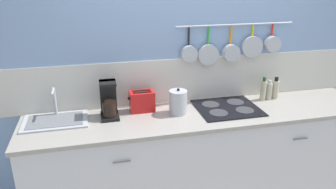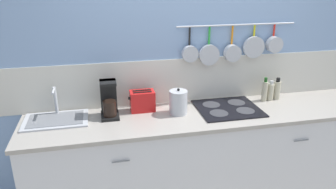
{
  "view_description": "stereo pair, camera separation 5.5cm",
  "coord_description": "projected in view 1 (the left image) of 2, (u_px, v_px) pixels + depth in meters",
  "views": [
    {
      "loc": [
        -0.95,
        -2.51,
        2.11
      ],
      "look_at": [
        -0.34,
        0.0,
        1.13
      ],
      "focal_mm": 35.0,
      "sensor_mm": 36.0,
      "label": 1
    },
    {
      "loc": [
        -0.9,
        -2.53,
        2.11
      ],
      "look_at": [
        -0.34,
        0.0,
        1.13
      ],
      "focal_mm": 35.0,
      "sensor_mm": 36.0,
      "label": 2
    }
  ],
  "objects": [
    {
      "name": "kettle",
      "position": [
        178.0,
        102.0,
        2.88
      ],
      "size": [
        0.16,
        0.16,
        0.24
      ],
      "color": "#B7BABF",
      "rests_on": "countertop"
    },
    {
      "name": "countertop",
      "position": [
        205.0,
        115.0,
        2.92
      ],
      "size": [
        3.17,
        0.64,
        0.03
      ],
      "color": "#A59E93",
      "rests_on": "cabinet_base"
    },
    {
      "name": "bottle_vinegar",
      "position": [
        269.0,
        91.0,
        3.2
      ],
      "size": [
        0.06,
        0.06,
        0.2
      ],
      "color": "#BFB799",
      "rests_on": "countertop"
    },
    {
      "name": "sink_basin",
      "position": [
        55.0,
        119.0,
        2.75
      ],
      "size": [
        0.53,
        0.35,
        0.26
      ],
      "color": "#B7BABF",
      "rests_on": "countertop"
    },
    {
      "name": "cabinet_base",
      "position": [
        203.0,
        160.0,
        3.08
      ],
      "size": [
        3.13,
        0.62,
        0.89
      ],
      "color": "silver",
      "rests_on": "ground_plane"
    },
    {
      "name": "bottle_olive_oil",
      "position": [
        275.0,
        89.0,
        3.23
      ],
      "size": [
        0.07,
        0.07,
        0.22
      ],
      "color": "#BFB799",
      "rests_on": "countertop"
    },
    {
      "name": "toaster",
      "position": [
        142.0,
        101.0,
        2.94
      ],
      "size": [
        0.23,
        0.14,
        0.19
      ],
      "color": "red",
      "rests_on": "countertop"
    },
    {
      "name": "cooktop",
      "position": [
        227.0,
        108.0,
        3.01
      ],
      "size": [
        0.56,
        0.51,
        0.01
      ],
      "color": "black",
      "rests_on": "countertop"
    },
    {
      "name": "coffee_maker",
      "position": [
        109.0,
        102.0,
        2.81
      ],
      "size": [
        0.15,
        0.21,
        0.32
      ],
      "color": "black",
      "rests_on": "countertop"
    },
    {
      "name": "bottle_hot_sauce",
      "position": [
        263.0,
        90.0,
        3.18
      ],
      "size": [
        0.05,
        0.05,
        0.24
      ],
      "color": "#BFB799",
      "rests_on": "countertop"
    },
    {
      "name": "wall_back",
      "position": [
        194.0,
        64.0,
        3.12
      ],
      "size": [
        7.2,
        0.15,
        2.6
      ],
      "color": "#84A3CC",
      "rests_on": "ground_plane"
    }
  ]
}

